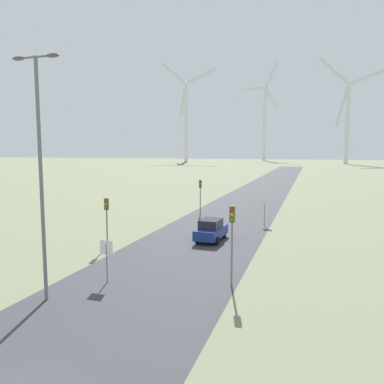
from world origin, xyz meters
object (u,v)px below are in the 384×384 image
traffic_light_post_near_right (232,228)px  traffic_light_post_mid_left (200,189)px  wind_turbine_left (265,117)px  traffic_light_post_near_left (106,212)px  stop_sign_far (265,209)px  car_approaching (211,230)px  wind_turbine_far_left (186,114)px  wind_turbine_center (348,113)px  streetlamp (40,155)px  stop_sign_near (107,253)px

traffic_light_post_near_right → traffic_light_post_mid_left: traffic_light_post_near_right is taller
wind_turbine_left → traffic_light_post_near_left: bearing=-85.9°
stop_sign_far → traffic_light_post_near_right: (0.29, -17.39, 1.64)m
car_approaching → wind_turbine_far_left: 206.94m
traffic_light_post_near_left → wind_turbine_center: (31.89, 190.27, 23.73)m
traffic_light_post_mid_left → car_approaching: traffic_light_post_mid_left is taller
streetlamp → wind_turbine_left: 252.53m
wind_turbine_far_left → wind_turbine_left: size_ratio=0.93×
stop_sign_far → traffic_light_post_near_right: size_ratio=0.52×
wind_turbine_far_left → car_approaching: bearing=-70.7°
traffic_light_post_near_left → wind_turbine_far_left: (-60.48, 198.06, 26.88)m
streetlamp → traffic_light_post_near_left: size_ratio=3.11×
stop_sign_far → wind_turbine_center: bearing=83.2°
traffic_light_post_mid_left → wind_turbine_center: wind_turbine_center is taller
traffic_light_post_near_left → traffic_light_post_mid_left: 17.36m
traffic_light_post_near_left → car_approaching: 8.66m
stop_sign_near → wind_turbine_far_left: bearing=107.5°
stop_sign_near → car_approaching: size_ratio=0.58×
wind_turbine_far_left → wind_turbine_left: (43.10, 42.72, 0.67)m
car_approaching → wind_turbine_center: bearing=82.4°
traffic_light_post_mid_left → wind_turbine_left: 226.14m
wind_turbine_left → traffic_light_post_near_right: bearing=-83.5°
traffic_light_post_near_left → wind_turbine_far_left: wind_turbine_far_left is taller
traffic_light_post_near_left → wind_turbine_far_left: bearing=107.0°
stop_sign_far → streetlamp: bearing=-110.4°
streetlamp → wind_turbine_left: bearing=94.5°
wind_turbine_left → wind_turbine_center: 70.67m
traffic_light_post_near_left → traffic_light_post_near_right: 12.04m
wind_turbine_far_left → traffic_light_post_mid_left: bearing=-70.8°
stop_sign_far → wind_turbine_far_left: bearing=110.9°
traffic_light_post_near_left → wind_turbine_far_left: 208.83m
streetlamp → stop_sign_near: streetlamp is taller
car_approaching → wind_turbine_center: (24.80, 185.67, 25.65)m
streetlamp → stop_sign_near: size_ratio=4.91×
wind_turbine_left → wind_turbine_center: (49.27, -50.52, -3.82)m
stop_sign_far → wind_turbine_far_left: 200.94m
stop_sign_near → wind_turbine_left: wind_turbine_left is taller
stop_sign_far → wind_turbine_center: wind_turbine_center is taller
stop_sign_near → car_approaching: bearing=74.7°
wind_turbine_far_left → wind_turbine_center: bearing=-4.8°
stop_sign_far → wind_turbine_left: bearing=97.0°
car_approaching → wind_turbine_far_left: (-67.57, 193.47, 28.79)m
stop_sign_near → wind_turbine_center: 200.56m
streetlamp → wind_turbine_left: size_ratio=0.18×
streetlamp → traffic_light_post_near_right: streetlamp is taller
traffic_light_post_near_left → traffic_light_post_near_right: (10.86, -5.18, 0.46)m
traffic_light_post_near_left → wind_turbine_center: wind_turbine_center is taller
stop_sign_far → car_approaching: stop_sign_far is taller
car_approaching → wind_turbine_center: size_ratio=0.07×
stop_sign_near → stop_sign_far: (6.59, 18.99, -0.06)m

